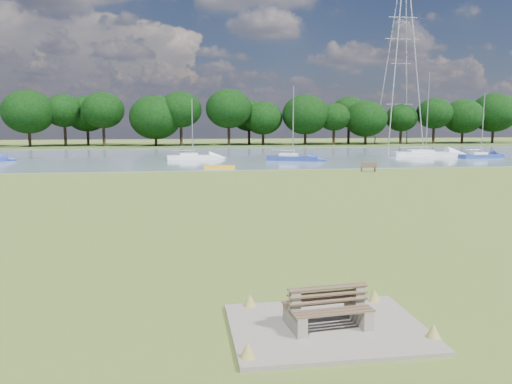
{
  "coord_description": "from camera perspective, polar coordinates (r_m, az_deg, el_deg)",
  "views": [
    {
      "loc": [
        -3.07,
        -24.01,
        4.51
      ],
      "look_at": [
        0.24,
        -2.0,
        1.37
      ],
      "focal_mm": 35.0,
      "sensor_mm": 36.0,
      "label": 1
    }
  ],
  "objects": [
    {
      "name": "sailboat_2",
      "position": [
        67.91,
        24.28,
        3.93
      ],
      "size": [
        5.66,
        2.15,
        7.97
      ],
      "rotation": [
        0.0,
        0.0,
        0.11
      ],
      "color": "navy",
      "rests_on": "river"
    },
    {
      "name": "bench_pair",
      "position": [
        11.21,
        8.14,
        -13.05
      ],
      "size": [
        1.87,
        1.22,
        0.96
      ],
      "rotation": [
        0.0,
        0.0,
        0.1
      ],
      "color": "gray",
      "rests_on": "concrete_pad"
    },
    {
      "name": "tree_line",
      "position": [
        92.03,
        -8.14,
        8.89
      ],
      "size": [
        137.51,
        8.37,
        10.13
      ],
      "color": "black",
      "rests_on": "far_bank"
    },
    {
      "name": "sailboat_0",
      "position": [
        57.96,
        4.16,
        4.1
      ],
      "size": [
        6.09,
        3.95,
        8.51
      ],
      "rotation": [
        0.0,
        0.0,
        -0.42
      ],
      "color": "navy",
      "rests_on": "river"
    },
    {
      "name": "kayak",
      "position": [
        48.34,
        -4.19,
        2.88
      ],
      "size": [
        3.01,
        1.56,
        0.29
      ],
      "primitive_type": "cube",
      "rotation": [
        0.0,
        0.0,
        -0.31
      ],
      "color": "yellow",
      "rests_on": "river"
    },
    {
      "name": "riverbank_bench",
      "position": [
        46.46,
        12.74,
        2.8
      ],
      "size": [
        1.47,
        0.63,
        0.88
      ],
      "rotation": [
        0.0,
        0.0,
        -0.15
      ],
      "color": "brown",
      "rests_on": "ground"
    },
    {
      "name": "ground",
      "position": [
        24.62,
        -1.24,
        -2.53
      ],
      "size": [
        220.0,
        220.0,
        0.0
      ],
      "primitive_type": "plane",
      "color": "olive"
    },
    {
      "name": "concrete_pad",
      "position": [
        11.38,
        8.1,
        -15.12
      ],
      "size": [
        4.2,
        3.2,
        0.1
      ],
      "primitive_type": "cube",
      "color": "gray",
      "rests_on": "ground"
    },
    {
      "name": "sailboat_3",
      "position": [
        68.82,
        18.75,
        4.31
      ],
      "size": [
        8.62,
        3.37,
        10.77
      ],
      "rotation": [
        0.0,
        0.0,
        -0.12
      ],
      "color": "white",
      "rests_on": "river"
    },
    {
      "name": "far_bank",
      "position": [
        96.17,
        -6.73,
        5.28
      ],
      "size": [
        220.0,
        20.0,
        0.4
      ],
      "primitive_type": "cube",
      "color": "#4C6626",
      "rests_on": "ground"
    },
    {
      "name": "sailboat_5",
      "position": [
        59.99,
        -7.3,
        4.13
      ],
      "size": [
        6.1,
        2.02,
        7.14
      ],
      "rotation": [
        0.0,
        0.0,
        0.06
      ],
      "color": "white",
      "rests_on": "river"
    },
    {
      "name": "river",
      "position": [
        66.24,
        -5.88,
        4.08
      ],
      "size": [
        220.0,
        40.0,
        0.1
      ],
      "primitive_type": "cube",
      "color": "gray",
      "rests_on": "ground"
    },
    {
      "name": "pylon",
      "position": [
        104.48,
        16.36,
        16.55
      ],
      "size": [
        6.99,
        4.9,
        33.02
      ],
      "color": "#A1A1A2",
      "rests_on": "far_bank"
    }
  ]
}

